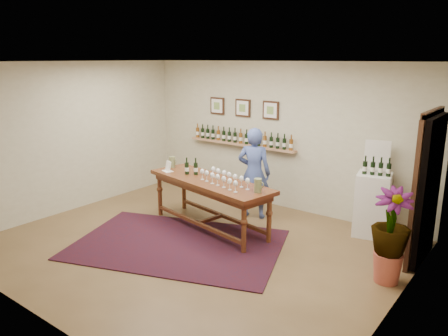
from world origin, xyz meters
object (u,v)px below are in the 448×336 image
Objects in this scene: display_pedestal at (372,205)px; potted_plant at (390,236)px; tasting_table at (210,187)px; person at (254,173)px.

potted_plant is at bearing -63.42° from display_pedestal.
person is at bearing 83.24° from tasting_table.
potted_plant reaches higher than tasting_table.
tasting_table is 3.02m from potted_plant.
tasting_table is at bearing 179.05° from potted_plant.
display_pedestal reaches higher than tasting_table.
display_pedestal is 2.09m from person.
tasting_table is 2.44× the size of display_pedestal.
potted_plant is 2.90m from person.
display_pedestal is 0.63× the size of person.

